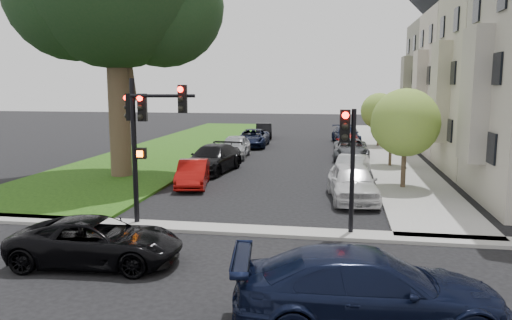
% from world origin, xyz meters
% --- Properties ---
extents(ground, '(140.00, 140.00, 0.00)m').
position_xyz_m(ground, '(0.00, 0.00, 0.00)').
color(ground, black).
rests_on(ground, ground).
extents(grass_strip, '(8.00, 44.00, 0.12)m').
position_xyz_m(grass_strip, '(-9.00, 24.00, 0.06)').
color(grass_strip, '#16370E').
rests_on(grass_strip, ground).
extents(sidewalk_right, '(3.50, 44.00, 0.12)m').
position_xyz_m(sidewalk_right, '(6.75, 24.00, 0.06)').
color(sidewalk_right, '#A09E9B').
rests_on(sidewalk_right, ground).
extents(sidewalk_cross, '(60.00, 1.00, 0.12)m').
position_xyz_m(sidewalk_cross, '(0.00, 2.00, 0.06)').
color(sidewalk_cross, '#A09E9B').
rests_on(sidewalk_cross, ground).
extents(house_c, '(7.70, 7.55, 15.97)m').
position_xyz_m(house_c, '(12.45, 23.00, 6.93)').
color(house_c, '#A09389').
rests_on(house_c, ground).
extents(house_d, '(7.70, 7.55, 15.97)m').
position_xyz_m(house_d, '(12.45, 30.50, 6.93)').
color(house_d, gray).
rests_on(house_d, ground).
extents(small_tree_a, '(3.17, 3.17, 4.76)m').
position_xyz_m(small_tree_a, '(6.20, 10.00, 3.16)').
color(small_tree_a, brown).
rests_on(small_tree_a, ground).
extents(small_tree_b, '(2.44, 2.44, 3.66)m').
position_xyz_m(small_tree_b, '(6.20, 16.41, 2.43)').
color(small_tree_b, brown).
rests_on(small_tree_b, ground).
extents(small_tree_c, '(2.84, 2.84, 4.26)m').
position_xyz_m(small_tree_c, '(6.20, 26.26, 2.84)').
color(small_tree_c, brown).
rests_on(small_tree_c, ground).
extents(traffic_signal_main, '(2.51, 0.67, 5.13)m').
position_xyz_m(traffic_signal_main, '(-3.40, 2.23, 3.54)').
color(traffic_signal_main, black).
rests_on(traffic_signal_main, ground).
extents(traffic_signal_secondary, '(0.52, 0.42, 4.15)m').
position_xyz_m(traffic_signal_secondary, '(3.49, 2.19, 2.90)').
color(traffic_signal_secondary, black).
rests_on(traffic_signal_secondary, ground).
extents(car_cross_near, '(4.81, 2.49, 1.29)m').
position_xyz_m(car_cross_near, '(-3.32, -1.64, 0.65)').
color(car_cross_near, black).
rests_on(car_cross_near, ground).
extents(car_cross_far, '(5.80, 2.99, 1.61)m').
position_xyz_m(car_cross_far, '(3.86, -4.14, 0.80)').
color(car_cross_far, black).
rests_on(car_cross_far, ground).
extents(car_parked_0, '(2.38, 4.86, 1.60)m').
position_xyz_m(car_parked_0, '(3.79, 7.30, 0.80)').
color(car_parked_0, silver).
rests_on(car_parked_0, ground).
extents(car_parked_1, '(2.07, 4.15, 1.31)m').
position_xyz_m(car_parked_1, '(3.83, 11.71, 0.65)').
color(car_parked_1, '#999BA0').
rests_on(car_parked_1, ground).
extents(car_parked_2, '(2.30, 4.87, 1.35)m').
position_xyz_m(car_parked_2, '(3.95, 19.25, 0.67)').
color(car_parked_2, '#3F4247').
rests_on(car_parked_2, ground).
extents(car_parked_3, '(2.00, 4.19, 1.38)m').
position_xyz_m(car_parked_3, '(3.80, 23.69, 0.69)').
color(car_parked_3, maroon).
rests_on(car_parked_3, ground).
extents(car_parked_4, '(2.67, 5.10, 1.41)m').
position_xyz_m(car_parked_4, '(3.72, 28.69, 0.70)').
color(car_parked_4, black).
rests_on(car_parked_4, ground).
extents(car_parked_5, '(2.07, 4.10, 1.29)m').
position_xyz_m(car_parked_5, '(-3.77, 8.94, 0.65)').
color(car_parked_5, maroon).
rests_on(car_parked_5, ground).
extents(car_parked_6, '(2.87, 5.54, 1.53)m').
position_xyz_m(car_parked_6, '(-3.85, 13.04, 0.77)').
color(car_parked_6, black).
rests_on(car_parked_6, ground).
extents(car_parked_7, '(2.03, 4.55, 1.52)m').
position_xyz_m(car_parked_7, '(-3.79, 18.84, 0.76)').
color(car_parked_7, '#999BA0').
rests_on(car_parked_7, ground).
extents(car_parked_8, '(2.53, 5.13, 1.40)m').
position_xyz_m(car_parked_8, '(-3.61, 24.80, 0.70)').
color(car_parked_8, black).
rests_on(car_parked_8, ground).
extents(car_parked_9, '(2.06, 4.26, 1.35)m').
position_xyz_m(car_parked_9, '(-3.71, 31.28, 0.67)').
color(car_parked_9, black).
rests_on(car_parked_9, ground).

